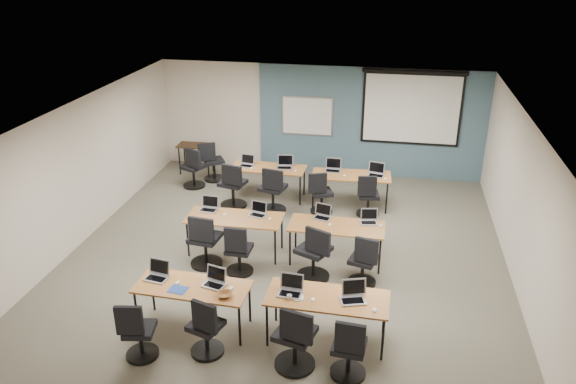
% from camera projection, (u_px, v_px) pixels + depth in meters
% --- Properties ---
extents(floor, '(8.00, 9.00, 0.02)m').
position_uv_depth(floor, '(285.00, 258.00, 10.38)').
color(floor, '#6B6354').
rests_on(floor, ground).
extents(ceiling, '(8.00, 9.00, 0.02)m').
position_uv_depth(ceiling, '(285.00, 117.00, 9.30)').
color(ceiling, white).
rests_on(ceiling, ground).
extents(wall_back, '(8.00, 0.04, 2.70)m').
position_uv_depth(wall_back, '(320.00, 120.00, 13.89)').
color(wall_back, beige).
rests_on(wall_back, ground).
extents(wall_front, '(8.00, 0.04, 2.70)m').
position_uv_depth(wall_front, '(201.00, 362.00, 5.79)').
color(wall_front, beige).
rests_on(wall_front, ground).
extents(wall_left, '(0.04, 9.00, 2.70)m').
position_uv_depth(wall_left, '(76.00, 175.00, 10.52)').
color(wall_left, beige).
rests_on(wall_left, ground).
extents(wall_right, '(0.04, 9.00, 2.70)m').
position_uv_depth(wall_right, '(525.00, 209.00, 9.16)').
color(wall_right, beige).
rests_on(wall_right, ground).
extents(blue_accent_panel, '(5.50, 0.04, 2.70)m').
position_uv_depth(blue_accent_panel, '(370.00, 123.00, 13.65)').
color(blue_accent_panel, '#3D5977').
rests_on(blue_accent_panel, wall_back).
extents(whiteboard, '(1.28, 0.03, 0.98)m').
position_uv_depth(whiteboard, '(307.00, 116.00, 13.83)').
color(whiteboard, '#A6A8AB').
rests_on(whiteboard, wall_back).
extents(projector_screen, '(2.40, 0.10, 1.82)m').
position_uv_depth(projector_screen, '(412.00, 104.00, 13.21)').
color(projector_screen, black).
rests_on(projector_screen, wall_back).
extents(training_table_front_left, '(1.68, 0.70, 0.73)m').
position_uv_depth(training_table_front_left, '(193.00, 289.00, 8.23)').
color(training_table_front_left, brown).
rests_on(training_table_front_left, floor).
extents(training_table_front_right, '(1.75, 0.73, 0.73)m').
position_uv_depth(training_table_front_right, '(327.00, 300.00, 7.97)').
color(training_table_front_right, brown).
rests_on(training_table_front_right, floor).
extents(training_table_mid_left, '(1.76, 0.74, 0.73)m').
position_uv_depth(training_table_mid_left, '(235.00, 219.00, 10.32)').
color(training_table_mid_left, olive).
rests_on(training_table_mid_left, floor).
extents(training_table_mid_right, '(1.71, 0.71, 0.73)m').
position_uv_depth(training_table_mid_right, '(337.00, 228.00, 10.01)').
color(training_table_mid_right, brown).
rests_on(training_table_mid_right, floor).
extents(training_table_back_left, '(1.68, 0.70, 0.73)m').
position_uv_depth(training_table_back_left, '(268.00, 169.00, 12.64)').
color(training_table_back_left, '#9F5D30').
rests_on(training_table_back_left, floor).
extents(training_table_back_right, '(1.71, 0.71, 0.73)m').
position_uv_depth(training_table_back_right, '(351.00, 177.00, 12.23)').
color(training_table_back_right, brown).
rests_on(training_table_back_right, floor).
extents(laptop_0, '(0.34, 0.29, 0.26)m').
position_uv_depth(laptop_0, '(157.00, 274.00, 8.40)').
color(laptop_0, '#BABABA').
rests_on(laptop_0, training_table_front_left).
extents(mouse_0, '(0.09, 0.11, 0.04)m').
position_uv_depth(mouse_0, '(178.00, 283.00, 8.27)').
color(mouse_0, white).
rests_on(mouse_0, training_table_front_left).
extents(task_chair_0, '(0.46, 0.46, 0.95)m').
position_uv_depth(task_chair_0, '(138.00, 335.00, 7.71)').
color(task_chair_0, black).
rests_on(task_chair_0, floor).
extents(laptop_1, '(0.32, 0.27, 0.24)m').
position_uv_depth(laptop_1, '(215.00, 280.00, 8.23)').
color(laptop_1, '#B6B6B6').
rests_on(laptop_1, training_table_front_left).
extents(mouse_1, '(0.09, 0.12, 0.04)m').
position_uv_depth(mouse_1, '(231.00, 288.00, 8.13)').
color(mouse_1, white).
rests_on(mouse_1, training_table_front_left).
extents(task_chair_1, '(0.49, 0.48, 0.96)m').
position_uv_depth(task_chair_1, '(206.00, 332.00, 7.77)').
color(task_chair_1, black).
rests_on(task_chair_1, floor).
extents(laptop_2, '(0.34, 0.29, 0.26)m').
position_uv_depth(laptop_2, '(291.00, 289.00, 8.03)').
color(laptop_2, '#A9A9A9').
rests_on(laptop_2, training_table_front_right).
extents(mouse_2, '(0.06, 0.09, 0.03)m').
position_uv_depth(mouse_2, '(313.00, 300.00, 7.87)').
color(mouse_2, white).
rests_on(mouse_2, training_table_front_right).
extents(task_chair_2, '(0.56, 0.56, 1.04)m').
position_uv_depth(task_chair_2, '(295.00, 342.00, 7.50)').
color(task_chair_2, black).
rests_on(task_chair_2, floor).
extents(laptop_3, '(0.35, 0.30, 0.26)m').
position_uv_depth(laptop_3, '(353.00, 295.00, 7.88)').
color(laptop_3, silver).
rests_on(laptop_3, training_table_front_right).
extents(mouse_3, '(0.07, 0.11, 0.03)m').
position_uv_depth(mouse_3, '(375.00, 310.00, 7.65)').
color(mouse_3, white).
rests_on(mouse_3, training_table_front_right).
extents(task_chair_3, '(0.48, 0.48, 0.97)m').
position_uv_depth(task_chair_3, '(349.00, 353.00, 7.36)').
color(task_chair_3, black).
rests_on(task_chair_3, floor).
extents(laptop_4, '(0.33, 0.28, 0.25)m').
position_uv_depth(laptop_4, '(209.00, 207.00, 10.57)').
color(laptop_4, silver).
rests_on(laptop_4, training_table_mid_left).
extents(mouse_4, '(0.08, 0.11, 0.03)m').
position_uv_depth(mouse_4, '(224.00, 215.00, 10.37)').
color(mouse_4, white).
rests_on(mouse_4, training_table_mid_left).
extents(task_chair_4, '(0.57, 0.57, 1.05)m').
position_uv_depth(task_chair_4, '(205.00, 245.00, 9.96)').
color(task_chair_4, black).
rests_on(task_chair_4, floor).
extents(laptop_5, '(0.31, 0.26, 0.23)m').
position_uv_depth(laptop_5, '(258.00, 212.00, 10.37)').
color(laptop_5, '#B9B9BA').
rests_on(laptop_5, training_table_mid_left).
extents(mouse_5, '(0.08, 0.11, 0.03)m').
position_uv_depth(mouse_5, '(270.00, 219.00, 10.21)').
color(mouse_5, white).
rests_on(mouse_5, training_table_mid_left).
extents(task_chair_5, '(0.48, 0.48, 0.97)m').
position_uv_depth(task_chair_5, '(238.00, 254.00, 9.73)').
color(task_chair_5, black).
rests_on(task_chair_5, floor).
extents(laptop_6, '(0.31, 0.26, 0.24)m').
position_uv_depth(laptop_6, '(323.00, 214.00, 10.27)').
color(laptop_6, '#AEAEBA').
rests_on(laptop_6, training_table_mid_right).
extents(mouse_6, '(0.06, 0.09, 0.03)m').
position_uv_depth(mouse_6, '(330.00, 225.00, 10.00)').
color(mouse_6, white).
rests_on(mouse_6, training_table_mid_right).
extents(task_chair_6, '(0.62, 0.58, 1.05)m').
position_uv_depth(task_chair_6, '(314.00, 257.00, 9.56)').
color(task_chair_6, black).
rests_on(task_chair_6, floor).
extents(laptop_7, '(0.31, 0.26, 0.23)m').
position_uv_depth(laptop_7, '(369.00, 219.00, 10.09)').
color(laptop_7, silver).
rests_on(laptop_7, training_table_mid_right).
extents(mouse_7, '(0.06, 0.10, 0.03)m').
position_uv_depth(mouse_7, '(381.00, 226.00, 9.95)').
color(mouse_7, white).
rests_on(mouse_7, training_table_mid_right).
extents(task_chair_7, '(0.49, 0.48, 0.97)m').
position_uv_depth(task_chair_7, '(363.00, 265.00, 9.40)').
color(task_chair_7, black).
rests_on(task_chair_7, floor).
extents(laptop_8, '(0.32, 0.27, 0.24)m').
position_uv_depth(laptop_8, '(247.00, 163.00, 12.70)').
color(laptop_8, '#ADADB3').
rests_on(laptop_8, training_table_back_left).
extents(mouse_8, '(0.07, 0.11, 0.04)m').
position_uv_depth(mouse_8, '(251.00, 168.00, 12.54)').
color(mouse_8, white).
rests_on(mouse_8, training_table_back_left).
extents(task_chair_8, '(0.58, 0.58, 1.05)m').
position_uv_depth(task_chair_8, '(233.00, 189.00, 12.25)').
color(task_chair_8, black).
rests_on(task_chair_8, floor).
extents(laptop_9, '(0.36, 0.30, 0.27)m').
position_uv_depth(laptop_9, '(285.00, 165.00, 12.59)').
color(laptop_9, '#B2B2BE').
rests_on(laptop_9, training_table_back_left).
extents(mouse_9, '(0.08, 0.10, 0.03)m').
position_uv_depth(mouse_9, '(295.00, 171.00, 12.39)').
color(mouse_9, white).
rests_on(mouse_9, training_table_back_left).
extents(task_chair_9, '(0.57, 0.57, 1.05)m').
position_uv_depth(task_chair_9, '(273.00, 193.00, 12.02)').
color(task_chair_9, black).
rests_on(task_chair_9, floor).
extents(laptop_10, '(0.35, 0.30, 0.26)m').
position_uv_depth(laptop_10, '(333.00, 168.00, 12.42)').
color(laptop_10, silver).
rests_on(laptop_10, training_table_back_right).
extents(mouse_10, '(0.08, 0.11, 0.03)m').
position_uv_depth(mouse_10, '(344.00, 176.00, 12.14)').
color(mouse_10, white).
rests_on(mouse_10, training_table_back_right).
extents(task_chair_10, '(0.51, 0.48, 0.97)m').
position_uv_depth(task_chair_10, '(321.00, 196.00, 11.98)').
color(task_chair_10, black).
rests_on(task_chair_10, floor).
extents(laptop_11, '(0.35, 0.30, 0.27)m').
position_uv_depth(laptop_11, '(376.00, 172.00, 12.17)').
color(laptop_11, '#ACACB3').
rests_on(laptop_11, training_table_back_right).
extents(mouse_11, '(0.08, 0.10, 0.03)m').
position_uv_depth(mouse_11, '(386.00, 179.00, 11.98)').
color(mouse_11, white).
rests_on(mouse_11, training_table_back_right).
extents(task_chair_11, '(0.48, 0.48, 0.96)m').
position_uv_depth(task_chair_11, '(368.00, 199.00, 11.86)').
color(task_chair_11, black).
rests_on(task_chair_11, floor).
extents(blue_mousepad, '(0.29, 0.25, 0.01)m').
position_uv_depth(blue_mousepad, '(178.00, 290.00, 8.12)').
color(blue_mousepad, '#24429C').
rests_on(blue_mousepad, training_table_front_left).
extents(snack_bowl, '(0.26, 0.26, 0.05)m').
position_uv_depth(snack_bowl, '(224.00, 295.00, 7.96)').
color(snack_bowl, brown).
rests_on(snack_bowl, training_table_front_left).
extents(snack_plate, '(0.22, 0.22, 0.01)m').
position_uv_depth(snack_plate, '(298.00, 297.00, 7.94)').
color(snack_plate, white).
rests_on(snack_plate, training_table_front_right).
extents(coffee_cup, '(0.07, 0.07, 0.05)m').
position_uv_depth(coffee_cup, '(289.00, 298.00, 7.88)').
color(coffee_cup, silver).
rests_on(coffee_cup, snack_plate).
extents(utility_table, '(0.87, 0.48, 0.75)m').
position_uv_depth(utility_table, '(195.00, 149.00, 14.04)').
color(utility_table, black).
rests_on(utility_table, floor).
extents(spare_chair_a, '(0.57, 0.52, 1.00)m').
position_uv_depth(spare_chair_a, '(212.00, 165.00, 13.67)').
color(spare_chair_a, black).
rests_on(spare_chair_a, floor).
extents(spare_chair_b, '(0.57, 0.53, 1.01)m').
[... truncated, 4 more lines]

